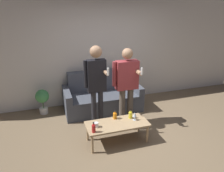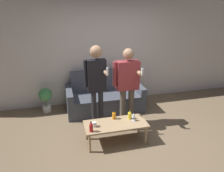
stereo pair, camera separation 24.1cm
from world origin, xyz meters
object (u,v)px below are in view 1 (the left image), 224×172
(couch, at_px, (102,96))
(bottle_orange, at_px, (115,116))
(coffee_table, at_px, (117,125))
(person_standing_left, at_px, (96,80))
(person_standing_right, at_px, (127,81))

(couch, xyz_separation_m, bottle_orange, (-0.08, -1.25, 0.14))
(couch, height_order, coffee_table, couch)
(person_standing_left, bearing_deg, couch, 69.15)
(person_standing_left, bearing_deg, coffee_table, -67.32)
(coffee_table, xyz_separation_m, person_standing_left, (-0.24, 0.57, 0.71))
(couch, xyz_separation_m, coffee_table, (-0.09, -1.43, 0.03))
(bottle_orange, bearing_deg, person_standing_left, 122.28)
(coffee_table, distance_m, person_standing_left, 0.94)
(couch, bearing_deg, person_standing_right, -68.70)
(coffee_table, xyz_separation_m, bottle_orange, (0.01, 0.17, 0.11))
(couch, bearing_deg, coffee_table, -93.62)
(person_standing_left, relative_size, person_standing_right, 1.06)
(couch, xyz_separation_m, person_standing_left, (-0.33, -0.86, 0.74))
(coffee_table, height_order, person_standing_right, person_standing_right)
(person_standing_right, bearing_deg, coffee_table, -123.62)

